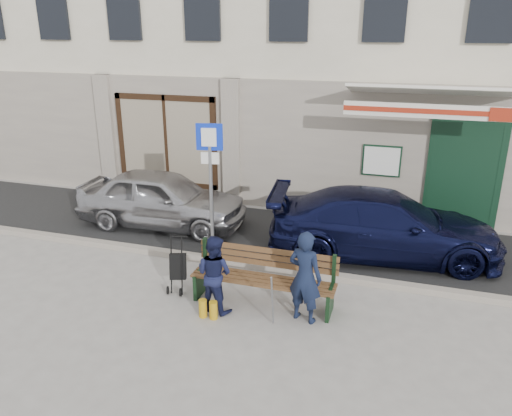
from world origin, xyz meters
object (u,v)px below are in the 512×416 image
at_px(man, 305,277).
at_px(stroller, 178,268).
at_px(car_navy, 384,225).
at_px(woman, 214,274).
at_px(bench, 260,279).
at_px(parking_sign, 210,170).
at_px(car_silver, 162,198).

bearing_deg(man, stroller, 8.09).
height_order(car_navy, woman, car_navy).
distance_m(man, stroller, 2.34).
height_order(bench, stroller, bench).
distance_m(car_navy, parking_sign, 3.60).
height_order(bench, woman, woman).
relative_size(car_silver, stroller, 3.97).
bearing_deg(man, parking_sign, -22.13).
height_order(car_silver, man, man).
xyz_separation_m(bench, man, (0.80, -0.27, 0.30)).
height_order(car_navy, stroller, car_navy).
bearing_deg(car_navy, bench, 137.58).
xyz_separation_m(man, stroller, (-2.30, 0.27, -0.32)).
xyz_separation_m(bench, stroller, (-1.50, 0.01, -0.03)).
relative_size(man, stroller, 1.54).
xyz_separation_m(car_navy, woman, (-2.45, -2.93, -0.01)).
bearing_deg(woman, car_navy, -114.93).
xyz_separation_m(bench, woman, (-0.65, -0.39, 0.19)).
xyz_separation_m(car_navy, parking_sign, (-3.22, -1.14, 1.16)).
bearing_deg(parking_sign, woman, -77.51).
distance_m(car_navy, bench, 3.12).
height_order(car_silver, parking_sign, parking_sign).
bearing_deg(stroller, car_navy, 18.81).
xyz_separation_m(car_navy, stroller, (-3.30, -2.54, -0.23)).
relative_size(car_navy, parking_sign, 1.68).
bearing_deg(woman, car_silver, -35.52).
relative_size(bench, man, 1.59).
xyz_separation_m(car_silver, car_navy, (4.99, -0.14, 0.00)).
distance_m(car_silver, car_navy, 4.99).
bearing_deg(car_navy, man, 153.22).
distance_m(man, woman, 1.46).
height_order(car_silver, bench, car_silver).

